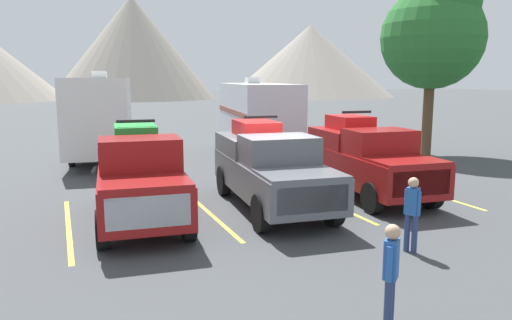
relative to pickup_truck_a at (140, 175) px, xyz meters
The scene contains 14 objects.
ground_plane 3.85m from the pickup_truck_a, ahead, with size 240.00×240.00×0.00m, color #3F4244.
pickup_truck_a is the anchor object (origin of this frame).
pickup_truck_b 3.65m from the pickup_truck_a, ahead, with size 2.60×5.97×2.55m.
pickup_truck_c 7.07m from the pickup_truck_a, ahead, with size 2.55×5.45×2.61m.
lot_stripe_a 2.14m from the pickup_truck_a, behind, with size 0.12×5.50×0.01m, color gold.
lot_stripe_b 2.19m from the pickup_truck_a, ahead, with size 0.12×5.50×0.01m, color gold.
lot_stripe_c 5.58m from the pickup_truck_a, ahead, with size 0.12×5.50×0.01m, color gold.
lot_stripe_d 9.15m from the pickup_truck_a, ahead, with size 0.12×5.50×0.01m, color gold.
camper_trailer_a 9.61m from the pickup_truck_a, 91.11° to the left, with size 3.42×7.37×3.97m.
camper_trailer_b 11.45m from the pickup_truck_a, 52.52° to the left, with size 3.64×8.67×3.69m.
person_a 7.53m from the pickup_truck_a, 71.07° to the right, with size 0.30×0.30×1.63m.
person_b 6.71m from the pickup_truck_a, 42.67° to the right, with size 0.27×0.33×1.62m.
tree_a 16.38m from the pickup_truck_a, 22.16° to the left, with size 4.74×4.74×8.81m.
mountain_ridge 79.10m from the pickup_truck_a, 84.77° to the left, with size 110.67×39.98×17.92m.
Camera 1 is at (-5.48, -12.26, 3.66)m, focal length 34.34 mm.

